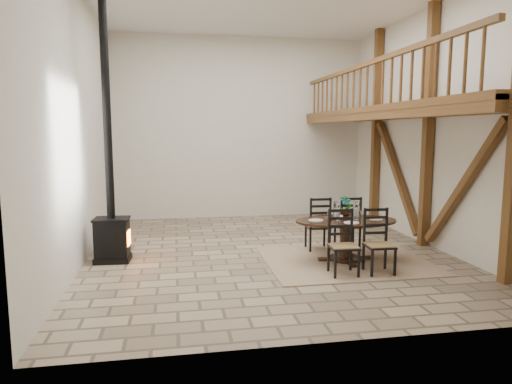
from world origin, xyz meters
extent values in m
plane|color=tan|center=(0.00, 0.00, 0.00)|extent=(8.00, 8.00, 0.00)
cube|color=silver|center=(0.00, 4.00, 2.50)|extent=(7.00, 0.02, 5.00)
cube|color=silver|center=(0.00, -4.00, 2.50)|extent=(7.00, 0.02, 5.00)
cube|color=silver|center=(-3.50, 0.00, 2.50)|extent=(0.02, 8.00, 5.00)
cube|color=silver|center=(3.50, 0.00, 2.50)|extent=(0.02, 8.00, 5.00)
cube|color=brown|center=(3.38, 0.00, 2.50)|extent=(0.18, 0.18, 5.00)
cube|color=brown|center=(3.38, 2.50, 2.50)|extent=(0.18, 0.18, 5.00)
cube|color=brown|center=(3.38, -1.25, 1.40)|extent=(0.14, 2.16, 2.54)
cube|color=brown|center=(3.38, 1.25, 1.40)|extent=(0.14, 2.16, 2.54)
cube|color=brown|center=(3.38, 0.00, 2.80)|extent=(0.20, 7.80, 0.20)
cube|color=brown|center=(2.70, 0.00, 2.85)|extent=(1.60, 7.80, 0.12)
cube|color=brown|center=(2.00, 0.00, 2.75)|extent=(0.18, 7.80, 0.22)
cube|color=brown|center=(2.00, 0.00, 3.75)|extent=(0.09, 7.60, 0.09)
cube|color=brown|center=(2.00, 0.00, 3.33)|extent=(0.06, 7.60, 0.86)
cube|color=tan|center=(1.30, -0.85, 0.01)|extent=(3.00, 2.50, 0.02)
ellipsoid|color=black|center=(1.30, -0.85, 0.77)|extent=(1.96, 1.24, 0.04)
cylinder|color=black|center=(1.30, -0.85, 0.37)|extent=(0.19, 0.19, 0.71)
cylinder|color=black|center=(1.30, -0.85, 0.05)|extent=(0.59, 0.59, 0.06)
cube|color=olive|center=(0.95, -1.67, 0.50)|extent=(0.48, 0.46, 0.04)
cube|color=black|center=(0.95, -1.67, 0.24)|extent=(0.46, 0.46, 0.48)
cube|color=black|center=(0.95, -1.47, 0.80)|extent=(0.40, 0.06, 0.63)
cube|color=olive|center=(1.57, -1.70, 0.50)|extent=(0.48, 0.46, 0.04)
cube|color=black|center=(1.57, -1.70, 0.24)|extent=(0.46, 0.46, 0.48)
cube|color=black|center=(1.58, -1.50, 0.80)|extent=(0.40, 0.06, 0.63)
cube|color=olive|center=(1.03, 0.00, 0.50)|extent=(0.48, 0.46, 0.04)
cube|color=black|center=(1.03, 0.00, 0.24)|extent=(0.46, 0.46, 0.48)
cube|color=black|center=(1.02, -0.20, 0.80)|extent=(0.40, 0.06, 0.63)
cube|color=olive|center=(1.65, -0.03, 0.50)|extent=(0.48, 0.46, 0.04)
cube|color=black|center=(1.65, -0.03, 0.24)|extent=(0.46, 0.46, 0.48)
cube|color=black|center=(1.65, -0.23, 0.80)|extent=(0.40, 0.06, 0.63)
cube|color=white|center=(1.30, -0.85, 0.79)|extent=(1.50, 0.80, 0.01)
cube|color=white|center=(1.30, -0.85, 0.88)|extent=(0.96, 0.36, 0.18)
cylinder|color=white|center=(1.11, -0.84, 0.96)|extent=(0.12, 0.12, 0.34)
cylinder|color=white|center=(1.49, -0.86, 0.96)|extent=(0.12, 0.12, 0.34)
cylinder|color=white|center=(1.11, -0.84, 0.87)|extent=(0.06, 0.06, 0.16)
cylinder|color=white|center=(1.49, -0.86, 0.87)|extent=(0.06, 0.06, 0.16)
imported|color=#4C723F|center=(1.30, -0.80, 1.01)|extent=(0.24, 0.17, 0.44)
cube|color=black|center=(-3.00, -0.12, 0.05)|extent=(0.67, 0.53, 0.10)
cube|color=black|center=(-3.00, -0.12, 0.44)|extent=(0.62, 0.48, 0.69)
cube|color=#FF590C|center=(-2.70, -0.14, 0.44)|extent=(0.04, 0.28, 0.28)
cube|color=black|center=(-3.00, -0.12, 0.81)|extent=(0.66, 0.52, 0.04)
cylinder|color=black|center=(-3.00, -0.12, 2.91)|extent=(0.15, 0.15, 4.17)
cylinder|color=brown|center=(-3.07, 0.51, 0.16)|extent=(0.48, 0.48, 0.31)
cube|color=tan|center=(-3.07, 0.51, 0.35)|extent=(0.26, 0.26, 0.09)
cube|color=tan|center=(-3.17, 0.43, 0.18)|extent=(0.43, 0.43, 0.35)
camera|label=1|loc=(-1.81, -8.76, 2.42)|focal=32.00mm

